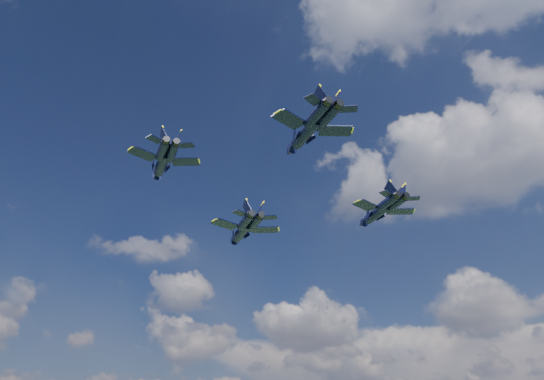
{
  "coord_description": "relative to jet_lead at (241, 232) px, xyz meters",
  "views": [
    {
      "loc": [
        46.43,
        -62.25,
        15.73
      ],
      "look_at": [
        3.46,
        0.94,
        54.42
      ],
      "focal_mm": 35.0,
      "sensor_mm": 36.0,
      "label": 1
    }
  ],
  "objects": [
    {
      "name": "jet_lead",
      "position": [
        0.0,
        0.0,
        0.0
      ],
      "size": [
        16.12,
        13.42,
        4.07
      ],
      "rotation": [
        0.0,
        0.0,
        0.94
      ],
      "color": "black"
    },
    {
      "name": "jet_left",
      "position": [
        3.23,
        -24.61,
        2.08
      ],
      "size": [
        13.54,
        10.93,
        3.38
      ],
      "rotation": [
        0.0,
        0.0,
        0.97
      ],
      "color": "black"
    },
    {
      "name": "jet_right",
      "position": [
        24.71,
        6.39,
        -0.07
      ],
      "size": [
        14.48,
        11.89,
        3.64
      ],
      "rotation": [
        0.0,
        0.0,
        0.95
      ],
      "color": "black"
    },
    {
      "name": "jet_slot",
      "position": [
        27.28,
        -21.97,
        0.31
      ],
      "size": [
        14.29,
        11.09,
        3.53
      ],
      "rotation": [
        0.0,
        0.0,
        1.0
      ],
      "color": "black"
    }
  ]
}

